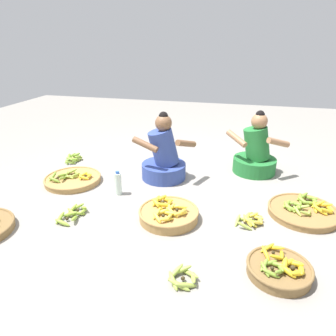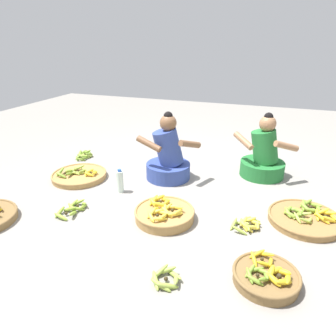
{
  "view_description": "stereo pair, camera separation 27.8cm",
  "coord_description": "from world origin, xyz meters",
  "px_view_note": "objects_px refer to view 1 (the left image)",
  "views": [
    {
      "loc": [
        0.68,
        -2.91,
        1.54
      ],
      "look_at": [
        0.0,
        -0.2,
        0.35
      ],
      "focal_mm": 32.62,
      "sensor_mm": 36.0,
      "label": 1
    },
    {
      "loc": [
        0.95,
        -2.83,
        1.54
      ],
      "look_at": [
        0.0,
        -0.2,
        0.35
      ],
      "focal_mm": 32.62,
      "sensor_mm": 36.0,
      "label": 2
    }
  ],
  "objects_px": {
    "loose_bananas_front_right": "(73,214)",
    "banana_basket_front_left": "(73,179)",
    "vendor_woman_behind": "(256,153)",
    "banana_basket_mid_right": "(169,213)",
    "banana_basket_front_center": "(303,211)",
    "loose_bananas_back_left": "(74,158)",
    "banana_basket_back_right": "(279,269)",
    "loose_bananas_back_center": "(183,278)",
    "vendor_woman_front": "(164,158)",
    "water_bottle": "(118,184)",
    "loose_bananas_mid_left": "(251,220)"
  },
  "relations": [
    {
      "from": "loose_bananas_front_right",
      "to": "banana_basket_front_left",
      "type": "bearing_deg",
      "value": 120.14
    },
    {
      "from": "vendor_woman_behind",
      "to": "banana_basket_mid_right",
      "type": "distance_m",
      "value": 1.53
    },
    {
      "from": "banana_basket_front_center",
      "to": "vendor_woman_behind",
      "type": "bearing_deg",
      "value": 115.89
    },
    {
      "from": "banana_basket_mid_right",
      "to": "loose_bananas_back_left",
      "type": "xyz_separation_m",
      "value": [
        -1.61,
        1.11,
        -0.03
      ]
    },
    {
      "from": "banana_basket_back_right",
      "to": "loose_bananas_back_left",
      "type": "relative_size",
      "value": 1.41
    },
    {
      "from": "banana_basket_back_right",
      "to": "banana_basket_mid_right",
      "type": "bearing_deg",
      "value": 151.25
    },
    {
      "from": "vendor_woman_behind",
      "to": "loose_bananas_back_center",
      "type": "relative_size",
      "value": 3.32
    },
    {
      "from": "banana_basket_back_right",
      "to": "banana_basket_front_center",
      "type": "distance_m",
      "value": 0.94
    },
    {
      "from": "loose_bananas_front_right",
      "to": "banana_basket_mid_right",
      "type": "bearing_deg",
      "value": 11.63
    },
    {
      "from": "vendor_woman_behind",
      "to": "vendor_woman_front",
      "type": "bearing_deg",
      "value": -157.01
    },
    {
      "from": "loose_bananas_back_left",
      "to": "loose_bananas_front_right",
      "type": "xyz_separation_m",
      "value": [
        0.73,
        -1.29,
        -0.0
      ]
    },
    {
      "from": "banana_basket_front_center",
      "to": "vendor_woman_front",
      "type": "bearing_deg",
      "value": 162.15
    },
    {
      "from": "banana_basket_mid_right",
      "to": "banana_basket_front_center",
      "type": "bearing_deg",
      "value": 17.64
    },
    {
      "from": "banana_basket_mid_right",
      "to": "banana_basket_front_center",
      "type": "xyz_separation_m",
      "value": [
        1.22,
        0.39,
        -0.02
      ]
    },
    {
      "from": "loose_bananas_back_center",
      "to": "water_bottle",
      "type": "bearing_deg",
      "value": 130.37
    },
    {
      "from": "water_bottle",
      "to": "banana_basket_back_right",
      "type": "bearing_deg",
      "value": -28.66
    },
    {
      "from": "banana_basket_back_right",
      "to": "loose_bananas_back_left",
      "type": "bearing_deg",
      "value": 147.46
    },
    {
      "from": "vendor_woman_front",
      "to": "banana_basket_back_right",
      "type": "distance_m",
      "value": 1.84
    },
    {
      "from": "vendor_woman_behind",
      "to": "loose_bananas_mid_left",
      "type": "bearing_deg",
      "value": -91.37
    },
    {
      "from": "water_bottle",
      "to": "loose_bananas_mid_left",
      "type": "bearing_deg",
      "value": -9.09
    },
    {
      "from": "vendor_woman_front",
      "to": "vendor_woman_behind",
      "type": "xyz_separation_m",
      "value": [
        1.04,
        0.44,
        -0.01
      ]
    },
    {
      "from": "banana_basket_back_right",
      "to": "banana_basket_front_center",
      "type": "height_order",
      "value": "banana_basket_back_right"
    },
    {
      "from": "vendor_woman_behind",
      "to": "banana_basket_mid_right",
      "type": "bearing_deg",
      "value": -120.4
    },
    {
      "from": "vendor_woman_behind",
      "to": "loose_bananas_back_left",
      "type": "height_order",
      "value": "vendor_woman_behind"
    },
    {
      "from": "vendor_woman_front",
      "to": "banana_basket_back_right",
      "type": "xyz_separation_m",
      "value": [
        1.21,
        -1.38,
        -0.2
      ]
    },
    {
      "from": "loose_bananas_back_center",
      "to": "loose_bananas_front_right",
      "type": "relative_size",
      "value": 0.66
    },
    {
      "from": "banana_basket_mid_right",
      "to": "loose_bananas_back_left",
      "type": "height_order",
      "value": "banana_basket_mid_right"
    },
    {
      "from": "banana_basket_mid_right",
      "to": "water_bottle",
      "type": "height_order",
      "value": "water_bottle"
    },
    {
      "from": "vendor_woman_front",
      "to": "loose_bananas_back_center",
      "type": "height_order",
      "value": "vendor_woman_front"
    },
    {
      "from": "banana_basket_front_center",
      "to": "loose_bananas_front_right",
      "type": "relative_size",
      "value": 1.83
    },
    {
      "from": "banana_basket_front_center",
      "to": "loose_bananas_front_right",
      "type": "xyz_separation_m",
      "value": [
        -2.1,
        -0.57,
        -0.01
      ]
    },
    {
      "from": "vendor_woman_front",
      "to": "loose_bananas_mid_left",
      "type": "distance_m",
      "value": 1.28
    },
    {
      "from": "banana_basket_mid_right",
      "to": "loose_bananas_mid_left",
      "type": "bearing_deg",
      "value": 9.66
    },
    {
      "from": "loose_bananas_back_left",
      "to": "water_bottle",
      "type": "relative_size",
      "value": 1.22
    },
    {
      "from": "banana_basket_front_center",
      "to": "loose_bananas_mid_left",
      "type": "distance_m",
      "value": 0.54
    },
    {
      "from": "vendor_woman_behind",
      "to": "banana_basket_front_center",
      "type": "height_order",
      "value": "vendor_woman_behind"
    },
    {
      "from": "vendor_woman_behind",
      "to": "loose_bananas_mid_left",
      "type": "height_order",
      "value": "vendor_woman_behind"
    },
    {
      "from": "loose_bananas_back_left",
      "to": "water_bottle",
      "type": "height_order",
      "value": "water_bottle"
    },
    {
      "from": "banana_basket_front_left",
      "to": "loose_bananas_back_left",
      "type": "distance_m",
      "value": 0.7
    },
    {
      "from": "vendor_woman_front",
      "to": "banana_basket_front_center",
      "type": "xyz_separation_m",
      "value": [
        1.49,
        -0.48,
        -0.21
      ]
    },
    {
      "from": "banana_basket_front_left",
      "to": "water_bottle",
      "type": "xyz_separation_m",
      "value": [
        0.63,
        -0.15,
        0.08
      ]
    },
    {
      "from": "vendor_woman_behind",
      "to": "loose_bananas_mid_left",
      "type": "xyz_separation_m",
      "value": [
        -0.03,
        -1.18,
        -0.22
      ]
    },
    {
      "from": "banana_basket_front_left",
      "to": "loose_bananas_back_center",
      "type": "height_order",
      "value": "banana_basket_front_left"
    },
    {
      "from": "banana_basket_back_right",
      "to": "loose_bananas_front_right",
      "type": "distance_m",
      "value": 1.84
    },
    {
      "from": "loose_bananas_back_left",
      "to": "loose_bananas_back_center",
      "type": "distance_m",
      "value": 2.64
    },
    {
      "from": "banana_basket_front_center",
      "to": "loose_bananas_back_left",
      "type": "distance_m",
      "value": 2.91
    },
    {
      "from": "loose_bananas_back_left",
      "to": "banana_basket_front_left",
      "type": "bearing_deg",
      "value": -61.38
    },
    {
      "from": "banana_basket_front_left",
      "to": "water_bottle",
      "type": "bearing_deg",
      "value": -12.99
    },
    {
      "from": "vendor_woman_behind",
      "to": "banana_basket_front_left",
      "type": "relative_size",
      "value": 1.2
    },
    {
      "from": "banana_basket_back_right",
      "to": "water_bottle",
      "type": "xyz_separation_m",
      "value": [
        -1.57,
        0.86,
        0.07
      ]
    }
  ]
}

